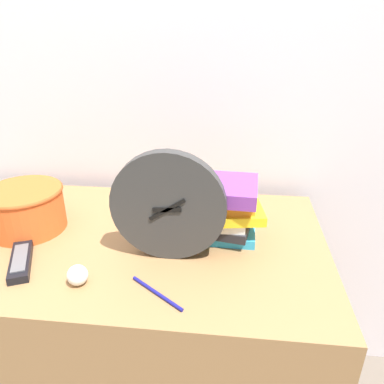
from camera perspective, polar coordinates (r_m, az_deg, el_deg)
name	(u,v)px	position (r m, az deg, el deg)	size (l,w,h in m)	color
wall_back	(138,56)	(1.29, -8.20, 19.85)	(6.00, 0.04, 2.40)	silver
desk	(125,338)	(1.30, -10.22, -21.10)	(1.16, 0.64, 0.76)	olive
desk_clock	(168,207)	(0.90, -3.67, -2.27)	(0.28, 0.03, 0.28)	#333333
book_stack	(215,208)	(1.01, 3.51, -2.51)	(0.26, 0.21, 0.17)	#2D9ED1
basket	(25,207)	(1.15, -24.06, -2.17)	(0.22, 0.22, 0.12)	#E05623
tv_remote	(21,261)	(1.02, -24.64, -9.54)	(0.11, 0.16, 0.02)	black
crumpled_paper_ball	(78,275)	(0.90, -17.05, -12.02)	(0.05, 0.05, 0.05)	white
pen	(157,293)	(0.85, -5.38, -15.08)	(0.13, 0.10, 0.01)	navy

